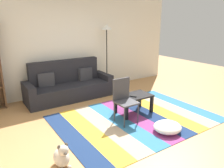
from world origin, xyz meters
name	(u,v)px	position (x,y,z in m)	size (l,w,h in m)	color
ground_plane	(126,122)	(0.00, 0.00, 0.00)	(14.00, 14.00, 0.00)	#B27F4C
back_wall	(72,45)	(0.00, 2.55, 1.35)	(6.80, 0.10, 2.70)	silver
rug	(135,118)	(0.29, 0.05, 0.01)	(3.26, 2.33, 0.01)	navy
couch	(69,86)	(-0.39, 2.02, 0.34)	(2.26, 0.80, 1.00)	black
coffee_table	(134,99)	(0.43, 0.29, 0.34)	(0.79, 0.49, 0.41)	black
pouf	(167,127)	(0.41, -0.74, 0.10)	(0.53, 0.50, 0.18)	white
dog	(62,156)	(-1.60, -0.60, 0.16)	(0.22, 0.35, 0.40)	beige
standing_lamp	(107,36)	(0.93, 2.20, 1.59)	(0.32, 0.32, 1.90)	black
tv_remote	(133,96)	(0.36, 0.23, 0.43)	(0.04, 0.15, 0.02)	black
folding_chair	(124,97)	(0.00, 0.09, 0.53)	(0.40, 0.40, 0.90)	#38383D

